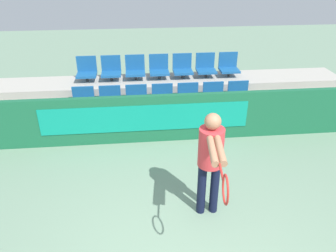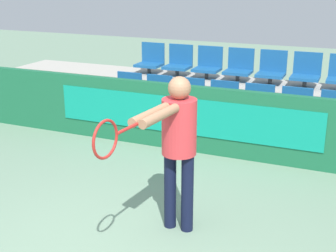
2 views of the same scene
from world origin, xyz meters
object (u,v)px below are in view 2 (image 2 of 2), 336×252
stadium_chair_1 (157,95)px  stadium_chair_10 (239,67)px  stadium_chair_0 (127,91)px  stadium_chair_7 (151,60)px  stadium_chair_9 (208,64)px  stadium_chair_3 (222,102)px  stadium_chair_6 (335,114)px  stadium_chair_8 (179,62)px  stadium_chair_2 (189,98)px  stadium_chair_12 (306,72)px  stadium_chair_5 (295,109)px  stadium_chair_4 (257,105)px  stadium_chair_11 (272,69)px  tennis_player (176,138)px

stadium_chair_1 → stadium_chair_10: size_ratio=1.00×
stadium_chair_0 → stadium_chair_7: stadium_chair_7 is taller
stadium_chair_1 → stadium_chair_9: 1.22m
stadium_chair_3 → stadium_chair_6: (1.75, 0.00, 0.00)m
stadium_chair_1 → stadium_chair_9: stadium_chair_9 is taller
stadium_chair_0 → stadium_chair_7: (0.00, 1.00, 0.40)m
stadium_chair_0 → stadium_chair_8: 1.22m
stadium_chair_2 → stadium_chair_7: bearing=139.4°
stadium_chair_9 → stadium_chair_12: size_ratio=1.00×
stadium_chair_5 → stadium_chair_10: 1.59m
stadium_chair_4 → stadium_chair_10: bearing=120.3°
stadium_chair_12 → stadium_chair_4: bearing=-120.3°
stadium_chair_4 → stadium_chair_0: bearing=180.0°
stadium_chair_0 → stadium_chair_2: size_ratio=1.00×
stadium_chair_1 → stadium_chair_7: (-0.58, 1.00, 0.40)m
stadium_chair_8 → stadium_chair_10: 1.17m
stadium_chair_3 → stadium_chair_5: size_ratio=1.00×
stadium_chair_12 → stadium_chair_8: bearing=180.0°
stadium_chair_3 → stadium_chair_7: 2.05m
stadium_chair_6 → stadium_chair_11: (-1.17, 1.00, 0.40)m
tennis_player → stadium_chair_12: bearing=85.6°
stadium_chair_2 → stadium_chair_10: size_ratio=1.00×
stadium_chair_10 → stadium_chair_7: bearing=180.0°
stadium_chair_0 → stadium_chair_8: (0.58, 1.00, 0.40)m
stadium_chair_1 → stadium_chair_12: size_ratio=1.00×
stadium_chair_4 → stadium_chair_7: bearing=156.8°
stadium_chair_8 → stadium_chair_11: (1.75, 0.00, 0.00)m
stadium_chair_10 → stadium_chair_12: bearing=0.0°
stadium_chair_4 → stadium_chair_6: (1.17, 0.00, 0.00)m
stadium_chair_1 → stadium_chair_10: 1.59m
stadium_chair_0 → tennis_player: size_ratio=0.34×
stadium_chair_6 → stadium_chair_7: bearing=164.1°
stadium_chair_4 → stadium_chair_9: size_ratio=1.00×
stadium_chair_6 → stadium_chair_8: 3.11m
stadium_chair_3 → stadium_chair_9: stadium_chair_9 is taller
stadium_chair_10 → stadium_chair_12: (1.17, 0.00, 0.00)m
stadium_chair_3 → stadium_chair_5: same height
stadium_chair_6 → stadium_chair_4: bearing=180.0°
stadium_chair_2 → stadium_chair_7: 1.59m
stadium_chair_9 → tennis_player: 4.13m
stadium_chair_8 → stadium_chair_11: bearing=0.0°
stadium_chair_12 → stadium_chair_2: bearing=-150.3°
tennis_player → stadium_chair_3: bearing=104.1°
stadium_chair_5 → stadium_chair_6: size_ratio=1.00×
stadium_chair_0 → stadium_chair_2: same height
stadium_chair_5 → stadium_chair_3: bearing=180.0°
stadium_chair_7 → stadium_chair_10: same height
stadium_chair_9 → stadium_chair_11: 1.17m
stadium_chair_9 → stadium_chair_8: bearing=180.0°
stadium_chair_12 → stadium_chair_7: bearing=180.0°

